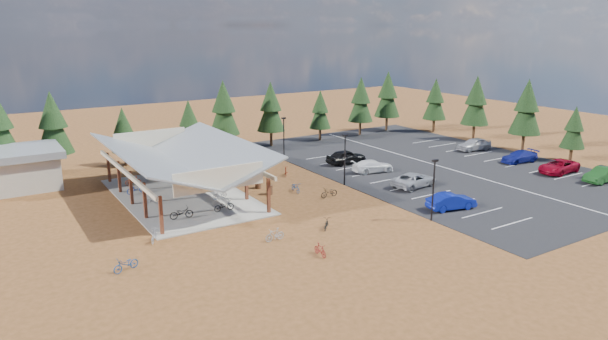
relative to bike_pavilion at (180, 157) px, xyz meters
The scene contains 46 objects.
ground 12.79m from the bike_pavilion, 34.99° to the right, with size 140.00×140.00×0.00m, color #583517.
asphalt_lot 29.03m from the bike_pavilion, ahead, with size 27.00×44.00×0.04m, color black.
concrete_pad 3.77m from the bike_pavilion, 90.00° to the left, with size 10.60×18.60×0.10m, color gray.
bike_pavilion is the anchor object (origin of this frame).
outbuilding 17.89m from the bike_pavilion, 141.84° to the left, with size 11.00×7.00×3.90m.
lamp_post_0 22.69m from the bike_pavilion, 48.58° to the right, with size 0.50×0.25×5.14m.
lamp_post_1 15.83m from the bike_pavilion, 18.43° to the right, with size 0.50×0.25×5.14m.
lamp_post_2 16.57m from the bike_pavilion, 25.02° to the left, with size 0.50×0.25×5.14m.
trash_bin_0 8.80m from the bike_pavilion, 27.71° to the right, with size 0.60×0.60×0.90m, color #4B2D1A.
trash_bin_1 8.08m from the bike_pavilion, 11.31° to the right, with size 0.60×0.60×0.90m, color #4B2D1A.
pine_1 17.62m from the bike_pavilion, 118.51° to the left, with size 3.79×3.79×8.83m.
pine_2 14.64m from the bike_pavilion, 95.35° to the left, with size 2.85×2.85×6.63m.
pine_3 15.52m from the bike_pavilion, 66.40° to the left, with size 2.99×2.99×6.98m.
pine_4 19.07m from the bike_pavilion, 53.86° to the left, with size 3.84×3.84×8.94m.
pine_5 23.01m from the bike_pavilion, 40.10° to the left, with size 3.64×3.64×8.48m.
pine_6 29.05m from the bike_pavilion, 30.06° to the left, with size 2.98×2.98×6.93m.
pine_7 35.19m from the bike_pavilion, 24.29° to the left, with size 3.60×3.60×8.38m.
pine_8 40.59m from the bike_pavilion, 21.91° to the left, with size 3.82×3.82×8.89m.
pine_10 44.85m from the bike_pavilion, 14.21° to the right, with size 2.78×2.78×6.47m.
pine_11 43.57m from the bike_pavilion, ahead, with size 3.90×3.90×9.09m.
pine_12 43.64m from the bike_pavilion, ahead, with size 3.80×3.80×8.86m.
pine_13 44.21m from the bike_pavilion, 13.86° to the left, with size 3.41×3.41×7.94m.
bike_0 7.11m from the bike_pavilion, 110.23° to the right, with size 0.67×1.92×1.01m, color black.
bike_1 4.66m from the bike_pavilion, 161.99° to the right, with size 0.41×1.47×0.88m, color #909497.
bike_2 5.54m from the bike_pavilion, 140.10° to the left, with size 0.64×1.84×0.97m, color #143197.
bike_3 7.28m from the bike_pavilion, 116.84° to the left, with size 0.43×1.54×0.92m, color #96381E.
bike_4 7.06m from the bike_pavilion, 75.90° to the right, with size 0.63×1.80×0.94m, color black.
bike_5 5.02m from the bike_pavilion, 47.97° to the right, with size 0.42×1.50×0.90m, color #9799A0.
bike_6 5.11m from the bike_pavilion, 41.15° to the left, with size 0.57×1.63×0.86m, color navy.
bike_7 7.93m from the bike_pavilion, 70.35° to the left, with size 0.46×1.62×0.97m, color maroon.
bike_9 11.39m from the bike_pavilion, 120.44° to the right, with size 0.47×1.66×1.00m, color gray.
bike_10 16.14m from the bike_pavilion, 122.79° to the right, with size 0.63×1.81×0.95m, color navy.
bike_11 18.61m from the bike_pavilion, 79.22° to the right, with size 0.42×1.49×0.89m, color maroon.
bike_12 15.87m from the bike_pavilion, 64.62° to the right, with size 0.55×1.57×0.82m, color black.
bike_13 14.50m from the bike_pavilion, 81.53° to the right, with size 0.45×1.60×0.96m, color gray.
bike_14 11.16m from the bike_pavilion, 24.16° to the right, with size 0.62×1.77×0.93m, color #274E96.
bike_15 12.38m from the bike_pavilion, ahead, with size 0.44×1.55×0.93m, color maroon.
bike_16 14.09m from the bike_pavilion, 33.03° to the right, with size 0.63×1.80×0.95m, color black.
car_1 24.53m from the bike_pavilion, 40.82° to the right, with size 1.51×4.34×1.43m, color #0D1C93.
car_2 22.61m from the bike_pavilion, 24.20° to the right, with size 2.32×5.03×1.40m, color #97999F.
car_3 20.88m from the bike_pavilion, ahead, with size 1.86×4.59×1.33m, color white.
car_4 20.50m from the bike_pavilion, ahead, with size 1.91×4.74×1.62m, color black.
car_5 42.00m from the bike_pavilion, 25.59° to the right, with size 1.61×4.61×1.52m, color #1D521D.
car_6 39.73m from the bike_pavilion, 20.11° to the right, with size 2.38×5.17×1.44m, color maroon.
car_7 38.69m from the bike_pavilion, 12.55° to the right, with size 1.89×4.64×1.35m, color navy.
car_8 38.24m from the bike_pavilion, ahead, with size 1.86×4.63×1.58m, color #A0A1A7.
Camera 1 is at (-25.93, -39.72, 15.43)m, focal length 32.00 mm.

